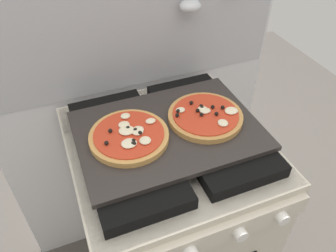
{
  "coord_description": "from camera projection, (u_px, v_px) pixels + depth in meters",
  "views": [
    {
      "loc": [
        -0.27,
        -0.69,
        1.58
      ],
      "look_at": [
        0.0,
        0.0,
        0.93
      ],
      "focal_mm": 35.59,
      "sensor_mm": 36.0,
      "label": 1
    }
  ],
  "objects": [
    {
      "name": "kitchen_backsplash",
      "position": [
        137.0,
        101.0,
        1.31
      ],
      "size": [
        1.1,
        0.09,
        1.55
      ],
      "color": "silver",
      "rests_on": "ground_plane"
    },
    {
      "name": "stove",
      "position": [
        168.0,
        218.0,
        1.3
      ],
      "size": [
        0.6,
        0.64,
        0.9
      ],
      "color": "beige",
      "rests_on": "ground_plane"
    },
    {
      "name": "baking_tray",
      "position": [
        168.0,
        131.0,
        1.0
      ],
      "size": [
        0.54,
        0.38,
        0.02
      ],
      "primitive_type": "cube",
      "color": "#2D2826",
      "rests_on": "stove"
    },
    {
      "name": "pizza_left",
      "position": [
        129.0,
        135.0,
        0.95
      ],
      "size": [
        0.23,
        0.23,
        0.03
      ],
      "color": "tan",
      "rests_on": "baking_tray"
    },
    {
      "name": "pizza_right",
      "position": [
        205.0,
        115.0,
        1.02
      ],
      "size": [
        0.23,
        0.23,
        0.03
      ],
      "color": "#C18947",
      "rests_on": "baking_tray"
    }
  ]
}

